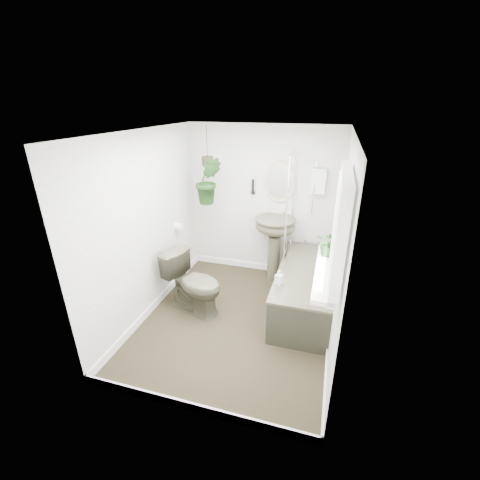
# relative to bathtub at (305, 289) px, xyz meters

# --- Properties ---
(floor) EXTENTS (2.30, 2.80, 0.02)m
(floor) POSITION_rel_bathtub_xyz_m (-0.80, -0.50, -0.30)
(floor) COLOR black
(floor) RESTS_ON ground
(ceiling) EXTENTS (2.30, 2.80, 0.02)m
(ceiling) POSITION_rel_bathtub_xyz_m (-0.80, -0.50, 2.02)
(ceiling) COLOR white
(ceiling) RESTS_ON ground
(wall_back) EXTENTS (2.30, 0.02, 2.30)m
(wall_back) POSITION_rel_bathtub_xyz_m (-0.80, 0.91, 0.86)
(wall_back) COLOR white
(wall_back) RESTS_ON ground
(wall_front) EXTENTS (2.30, 0.02, 2.30)m
(wall_front) POSITION_rel_bathtub_xyz_m (-0.80, -1.91, 0.86)
(wall_front) COLOR white
(wall_front) RESTS_ON ground
(wall_left) EXTENTS (0.02, 2.80, 2.30)m
(wall_left) POSITION_rel_bathtub_xyz_m (-1.96, -0.50, 0.86)
(wall_left) COLOR white
(wall_left) RESTS_ON ground
(wall_right) EXTENTS (0.02, 2.80, 2.30)m
(wall_right) POSITION_rel_bathtub_xyz_m (0.36, -0.50, 0.86)
(wall_right) COLOR white
(wall_right) RESTS_ON ground
(skirting) EXTENTS (2.30, 2.80, 0.10)m
(skirting) POSITION_rel_bathtub_xyz_m (-0.80, -0.50, -0.24)
(skirting) COLOR white
(skirting) RESTS_ON floor
(bathtub) EXTENTS (0.72, 1.72, 0.58)m
(bathtub) POSITION_rel_bathtub_xyz_m (0.00, 0.00, 0.00)
(bathtub) COLOR #474634
(bathtub) RESTS_ON floor
(bath_screen) EXTENTS (0.04, 0.72, 1.40)m
(bath_screen) POSITION_rel_bathtub_xyz_m (-0.33, 0.49, 0.99)
(bath_screen) COLOR silver
(bath_screen) RESTS_ON bathtub
(shower_box) EXTENTS (0.20, 0.10, 0.35)m
(shower_box) POSITION_rel_bathtub_xyz_m (0.00, 0.84, 1.26)
(shower_box) COLOR white
(shower_box) RESTS_ON wall_back
(oval_mirror) EXTENTS (0.46, 0.03, 0.62)m
(oval_mirror) POSITION_rel_bathtub_xyz_m (-0.55, 0.87, 1.21)
(oval_mirror) COLOR #C6AB8C
(oval_mirror) RESTS_ON wall_back
(wall_sconce) EXTENTS (0.04, 0.04, 0.22)m
(wall_sconce) POSITION_rel_bathtub_xyz_m (-0.95, 0.86, 1.11)
(wall_sconce) COLOR black
(wall_sconce) RESTS_ON wall_back
(toilet_roll_holder) EXTENTS (0.11, 0.11, 0.11)m
(toilet_roll_holder) POSITION_rel_bathtub_xyz_m (-1.90, 0.20, 0.61)
(toilet_roll_holder) COLOR white
(toilet_roll_holder) RESTS_ON wall_left
(window_recess) EXTENTS (0.08, 1.00, 0.90)m
(window_recess) POSITION_rel_bathtub_xyz_m (0.29, -1.20, 1.36)
(window_recess) COLOR white
(window_recess) RESTS_ON wall_right
(window_sill) EXTENTS (0.18, 1.00, 0.04)m
(window_sill) POSITION_rel_bathtub_xyz_m (0.22, -1.20, 0.94)
(window_sill) COLOR white
(window_sill) RESTS_ON wall_right
(window_blinds) EXTENTS (0.01, 0.86, 0.76)m
(window_blinds) POSITION_rel_bathtub_xyz_m (0.24, -1.20, 1.36)
(window_blinds) COLOR white
(window_blinds) RESTS_ON wall_right
(toilet) EXTENTS (0.90, 0.67, 0.81)m
(toilet) POSITION_rel_bathtub_xyz_m (-1.40, -0.44, 0.12)
(toilet) COLOR #474634
(toilet) RESTS_ON floor
(pedestal_sink) EXTENTS (0.63, 0.55, 1.01)m
(pedestal_sink) POSITION_rel_bathtub_xyz_m (-0.55, 0.65, 0.22)
(pedestal_sink) COLOR #474634
(pedestal_sink) RESTS_ON floor
(sill_plant) EXTENTS (0.28, 0.26, 0.25)m
(sill_plant) POSITION_rel_bathtub_xyz_m (0.22, -0.90, 1.09)
(sill_plant) COLOR black
(sill_plant) RESTS_ON window_sill
(hanging_plant) EXTENTS (0.45, 0.42, 0.67)m
(hanging_plant) POSITION_rel_bathtub_xyz_m (-1.50, 0.45, 1.25)
(hanging_plant) COLOR black
(hanging_plant) RESTS_ON ceiling
(soap_bottle) EXTENTS (0.11, 0.11, 0.18)m
(soap_bottle) POSITION_rel_bathtub_xyz_m (-0.29, -0.44, 0.38)
(soap_bottle) COLOR #312A28
(soap_bottle) RESTS_ON bathtub
(hanging_pot) EXTENTS (0.16, 0.16, 0.12)m
(hanging_pot) POSITION_rel_bathtub_xyz_m (-1.50, 0.45, 1.53)
(hanging_pot) COLOR black
(hanging_pot) RESTS_ON ceiling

